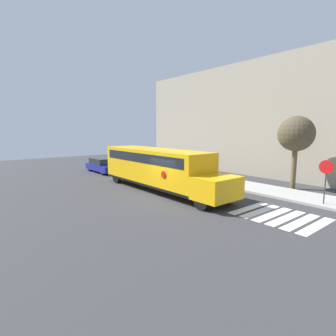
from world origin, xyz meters
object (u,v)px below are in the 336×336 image
Objects in this scene: school_bus at (158,167)px; stop_sign at (326,175)px; tree_near_sidewalk at (296,135)px; parked_car at (103,165)px.

stop_sign is (9.18, 4.75, 0.09)m from school_bus.
tree_near_sidewalk reaches higher than stop_sign.
stop_sign is 0.50× the size of tree_near_sidewalk.
parked_car is at bearing -167.25° from stop_sign.
school_bus is 4.45× the size of stop_sign.
parked_car is at bearing 177.48° from school_bus.
school_bus is 2.52× the size of parked_car.
school_bus reaches higher than parked_car.
stop_sign is at bearing 27.37° from school_bus.
parked_car is 17.80m from tree_near_sidewalk.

